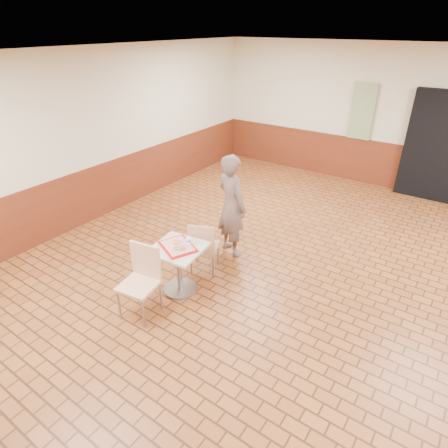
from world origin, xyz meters
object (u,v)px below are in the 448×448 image
Objects in this scene: chair_main_back at (203,245)px; long_john_donut at (179,248)px; serving_tray at (178,246)px; paper_cup at (189,241)px; chair_main_front at (142,277)px; customer at (232,206)px; ring_donut at (176,241)px; main_table at (179,262)px.

long_john_donut is at bearing 72.99° from chair_main_back.
paper_cup reaches higher than serving_tray.
customer is (0.12, 1.83, 0.30)m from chair_main_front.
serving_tray is at bearing -37.54° from ring_donut.
chair_main_back is 5.18× the size of long_john_donut.
serving_tray is at bearing 180.00° from main_table.
long_john_donut is at bearing 112.79° from customer.
customer is at bearing 77.15° from chair_main_front.
ring_donut is 0.19m from long_john_donut.
chair_main_front is 0.68m from ring_donut.
ring_donut is 1.40× the size of paper_cup.
customer is (0.02, 1.25, 0.35)m from main_table.
chair_main_back is (0.12, 1.11, -0.05)m from chair_main_front.
ring_donut is at bearing 78.70° from chair_main_front.
serving_tray is (0.10, 0.58, 0.19)m from chair_main_front.
customer is at bearing -113.84° from chair_main_back.
ring_donut is (-0.07, 0.06, 0.27)m from main_table.
customer reaches higher than ring_donut.
paper_cup is at bearing 87.78° from long_john_donut.
serving_tray is at bearing 65.03° from chair_main_back.
ring_donut is at bearing 143.68° from long_john_donut.
main_table is 0.24m from serving_tray.
ring_donut is (-0.07, 0.06, 0.03)m from serving_tray.
customer is at bearing 88.91° from serving_tray.
chair_main_back is at bearing 88.26° from main_table.
ring_donut is 0.18m from paper_cup.
main_table is 8.64× the size of paper_cup.
customer is 1.31m from long_john_donut.
chair_main_front is 1.94× the size of serving_tray.
chair_main_back is 0.51× the size of customer.
chair_main_front is 0.77m from paper_cup.
chair_main_front is at bearing 106.49° from customer.
chair_main_back is 0.58m from serving_tray.
serving_tray is (-0.02, -0.52, 0.24)m from chair_main_back.
long_john_donut reaches higher than serving_tray.
chair_main_front is 0.62m from serving_tray.
chair_main_front reaches higher than ring_donut.
long_john_donut is (0.18, 0.53, 0.22)m from chair_main_front.
paper_cup is at bearing 113.56° from customer.
main_table is at bearing -123.84° from paper_cup.
customer is 10.11× the size of long_john_donut.
ring_donut is at bearing 142.46° from serving_tray.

